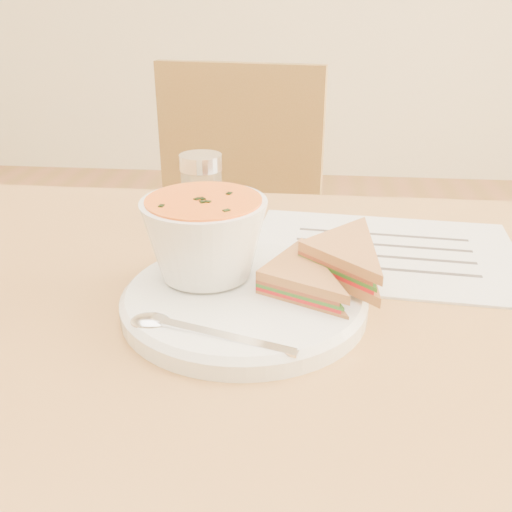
# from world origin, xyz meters

# --- Properties ---
(chair_far) EXTENTS (0.46, 0.46, 0.90)m
(chair_far) POSITION_xyz_m (-0.13, 0.63, 0.45)
(chair_far) COLOR brown
(chair_far) RESTS_ON floor
(plate) EXTENTS (0.32, 0.32, 0.02)m
(plate) POSITION_xyz_m (0.01, -0.02, 0.76)
(plate) COLOR white
(plate) RESTS_ON dining_table
(soup_bowl) EXTENTS (0.15, 0.15, 0.09)m
(soup_bowl) POSITION_xyz_m (-0.04, 0.01, 0.81)
(soup_bowl) COLOR white
(soup_bowl) RESTS_ON plate
(sandwich_half_a) EXTENTS (0.13, 0.13, 0.03)m
(sandwich_half_a) POSITION_xyz_m (0.02, -0.03, 0.78)
(sandwich_half_a) COLOR #BE7343
(sandwich_half_a) RESTS_ON plate
(sandwich_half_b) EXTENTS (0.15, 0.15, 0.03)m
(sandwich_half_b) POSITION_xyz_m (0.06, 0.01, 0.80)
(sandwich_half_b) COLOR #BE7343
(sandwich_half_b) RESTS_ON plate
(spoon) EXTENTS (0.19, 0.08, 0.01)m
(spoon) POSITION_xyz_m (-0.02, -0.11, 0.77)
(spoon) COLOR silver
(spoon) RESTS_ON plate
(paper_menu) EXTENTS (0.35, 0.27, 0.00)m
(paper_menu) POSITION_xyz_m (0.16, 0.13, 0.75)
(paper_menu) COLOR white
(paper_menu) RESTS_ON dining_table
(condiment_shaker) EXTENTS (0.06, 0.06, 0.10)m
(condiment_shaker) POSITION_xyz_m (-0.08, 0.19, 0.80)
(condiment_shaker) COLOR silver
(condiment_shaker) RESTS_ON dining_table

